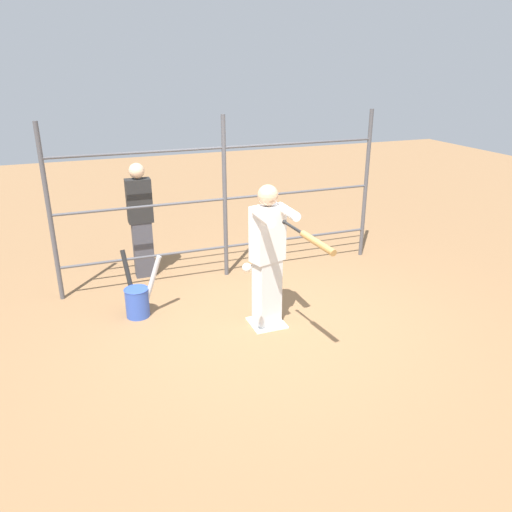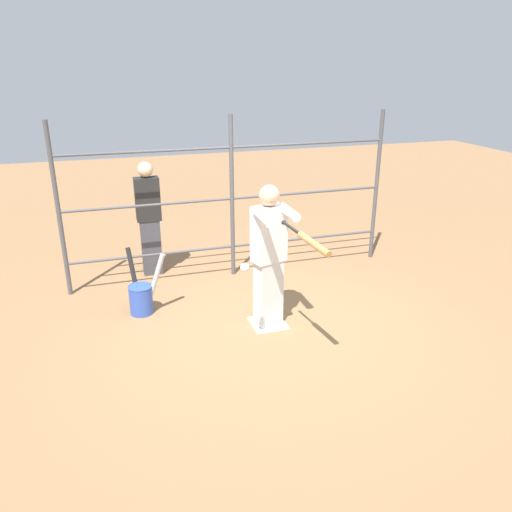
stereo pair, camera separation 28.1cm
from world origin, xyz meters
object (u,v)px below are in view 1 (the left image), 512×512
Objects in this scene: baseball_bat_swinging at (313,240)px; bat_bucket at (138,299)px; bystander_behind_fence at (141,219)px; softball_in_flight at (247,268)px; batter at (268,253)px.

baseball_bat_swinging reaches higher than bat_bucket.
baseball_bat_swinging is at bearing 131.00° from bat_bucket.
baseball_bat_swinging is 1.08× the size of bat_bucket.
bat_bucket is at bearing 77.30° from bystander_behind_fence.
baseball_bat_swinging is 0.51× the size of bystander_behind_fence.
baseball_bat_swinging is at bearing 112.41° from bystander_behind_fence.
bystander_behind_fence is at bearing -74.57° from softball_in_flight.
batter is at bearing -130.60° from softball_in_flight.
bystander_behind_fence is at bearing -102.70° from bat_bucket.
bystander_behind_fence is at bearing -60.52° from batter.
batter is at bearing -85.18° from baseball_bat_swinging.
bat_bucket is 1.41m from bystander_behind_fence.
batter is 0.68m from softball_in_flight.
batter reaches higher than bat_bucket.
baseball_bat_swinging is 3.22m from bystander_behind_fence.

